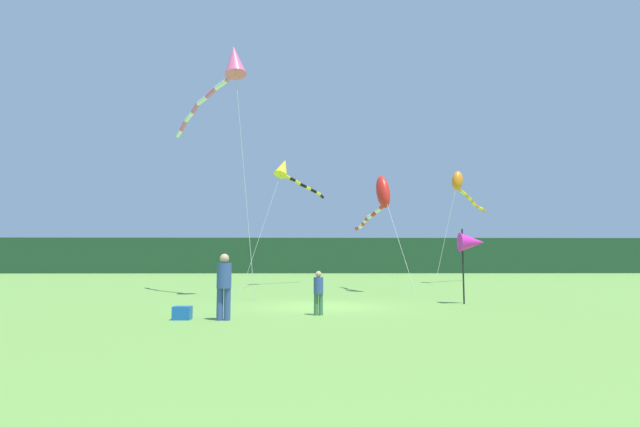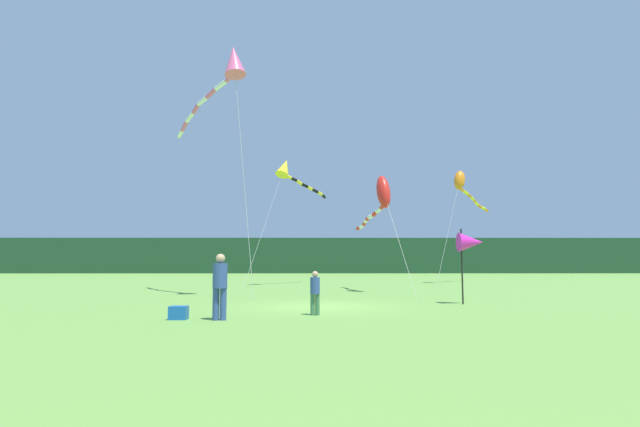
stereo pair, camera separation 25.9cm
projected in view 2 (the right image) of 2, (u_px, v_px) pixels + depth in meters
ground_plane at (321, 306)px, 16.69m from camera, size 120.00×120.00×0.00m
distant_treeline at (318, 256)px, 61.69m from camera, size 108.00×2.58×4.41m
person_adult at (220, 283)px, 12.88m from camera, size 0.38×0.38×1.75m
person_child at (315, 290)px, 14.04m from camera, size 0.28×0.28×1.26m
cooler_box at (179, 313)px, 12.98m from camera, size 0.47×0.36×0.35m
banner_flag_pole at (471, 243)px, 17.75m from camera, size 0.90×0.70×2.72m
kite_yellow at (288, 171)px, 31.49m from camera, size 4.78×7.39×8.25m
kite_rainbow at (228, 70)px, 21.95m from camera, size 5.26×7.19×11.14m
kite_orange at (463, 185)px, 34.12m from camera, size 5.83×6.92×7.92m
kite_red at (381, 196)px, 24.50m from camera, size 1.98×7.32×5.96m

